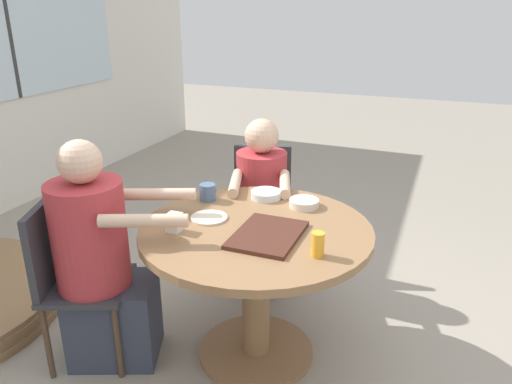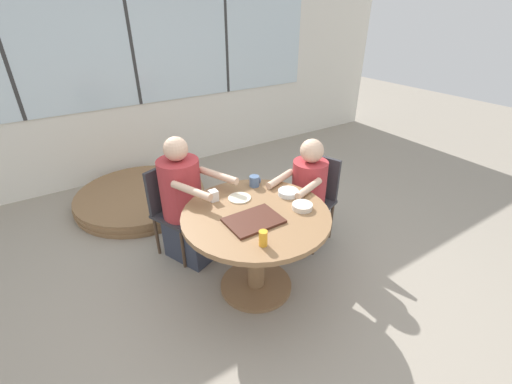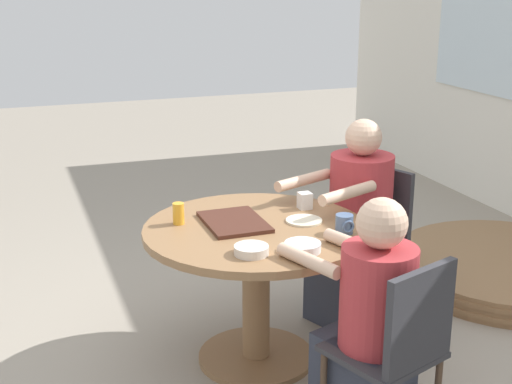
% 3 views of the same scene
% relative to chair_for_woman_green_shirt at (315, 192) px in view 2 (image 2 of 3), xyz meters
% --- Properties ---
extents(ground_plane, '(16.00, 16.00, 0.00)m').
position_rel_chair_for_woman_green_shirt_xyz_m(ground_plane, '(-0.88, -0.30, -0.51)').
color(ground_plane, gray).
extents(wall_back_with_windows, '(8.40, 0.08, 2.80)m').
position_rel_chair_for_woman_green_shirt_xyz_m(wall_back_with_windows, '(-0.88, 2.48, 0.91)').
color(wall_back_with_windows, white).
rests_on(wall_back_with_windows, ground_plane).
extents(dining_table, '(1.12, 1.12, 0.74)m').
position_rel_chair_for_woman_green_shirt_xyz_m(dining_table, '(-0.88, -0.30, 0.04)').
color(dining_table, olive).
rests_on(dining_table, ground_plane).
extents(chair_for_woman_green_shirt, '(0.51, 0.51, 0.85)m').
position_rel_chair_for_woman_green_shirt_xyz_m(chair_for_woman_green_shirt, '(0.00, 0.00, 0.00)').
color(chair_for_woman_green_shirt, '#333338').
rests_on(chair_for_woman_green_shirt, ground_plane).
extents(chair_for_man_blue_shirt, '(0.52, 0.52, 0.85)m').
position_rel_chair_for_woman_green_shirt_xyz_m(chair_for_man_blue_shirt, '(-1.23, 0.56, 0.00)').
color(chair_for_man_blue_shirt, '#333338').
rests_on(chair_for_man_blue_shirt, ground_plane).
extents(person_woman_green_shirt, '(0.64, 0.49, 1.08)m').
position_rel_chair_for_woman_green_shirt_xyz_m(person_woman_green_shirt, '(-0.16, -0.05, -0.02)').
color(person_woman_green_shirt, '#333847').
rests_on(person_woman_green_shirt, ground_plane).
extents(person_man_blue_shirt, '(0.57, 0.73, 1.17)m').
position_rel_chair_for_woman_green_shirt_xyz_m(person_man_blue_shirt, '(-1.17, 0.40, 0.01)').
color(person_man_blue_shirt, '#333847').
rests_on(person_man_blue_shirt, ground_plane).
extents(food_tray_dark, '(0.39, 0.28, 0.02)m').
position_rel_chair_for_woman_green_shirt_xyz_m(food_tray_dark, '(-0.96, -0.39, 0.24)').
color(food_tray_dark, '#472319').
rests_on(food_tray_dark, dining_table).
extents(coffee_mug, '(0.09, 0.09, 0.09)m').
position_rel_chair_for_woman_green_shirt_xyz_m(coffee_mug, '(-0.65, 0.06, 0.28)').
color(coffee_mug, slate).
rests_on(coffee_mug, dining_table).
extents(juice_glass, '(0.06, 0.06, 0.11)m').
position_rel_chair_for_woman_green_shirt_xyz_m(juice_glass, '(-1.05, -0.65, 0.28)').
color(juice_glass, gold).
rests_on(juice_glass, dining_table).
extents(milk_carton_small, '(0.07, 0.07, 0.09)m').
position_rel_chair_for_woman_green_shirt_xyz_m(milk_carton_small, '(-1.06, 0.04, 0.27)').
color(milk_carton_small, silver).
rests_on(milk_carton_small, dining_table).
extents(bowl_white_shallow, '(0.17, 0.17, 0.04)m').
position_rel_chair_for_woman_green_shirt_xyz_m(bowl_white_shallow, '(-0.51, -0.22, 0.25)').
color(bowl_white_shallow, silver).
rests_on(bowl_white_shallow, dining_table).
extents(bowl_cereal, '(0.16, 0.16, 0.04)m').
position_rel_chair_for_woman_green_shirt_xyz_m(bowl_cereal, '(-0.55, -0.45, 0.25)').
color(bowl_cereal, silver).
rests_on(bowl_cereal, dining_table).
extents(plate_tortillas, '(0.18, 0.18, 0.01)m').
position_rel_chair_for_woman_green_shirt_xyz_m(plate_tortillas, '(-0.87, -0.05, 0.24)').
color(plate_tortillas, beige).
rests_on(plate_tortillas, dining_table).
extents(folded_table_stack, '(1.50, 1.50, 0.15)m').
position_rel_chair_for_woman_green_shirt_xyz_m(folded_table_stack, '(-1.27, 1.61, -0.43)').
color(folded_table_stack, olive).
rests_on(folded_table_stack, ground_plane).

